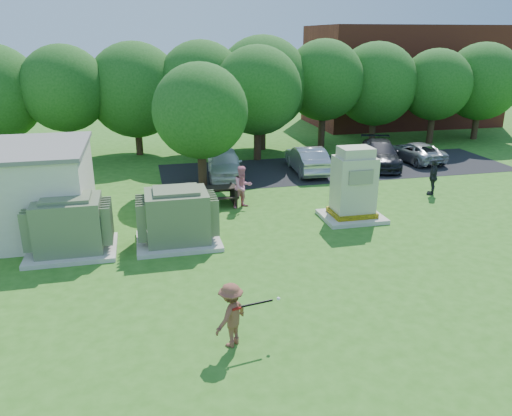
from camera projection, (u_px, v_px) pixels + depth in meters
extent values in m
plane|color=#2D6619|center=(287.00, 292.00, 14.76)|extent=(120.00, 120.00, 0.00)
cube|color=maroon|center=(401.00, 76.00, 42.16)|extent=(15.00, 8.00, 8.00)
cube|color=#232326|center=(337.00, 168.00, 28.68)|extent=(20.00, 6.00, 0.01)
cube|color=beige|center=(73.00, 250.00, 17.48)|extent=(3.00, 2.40, 0.15)
cube|color=#606E4E|center=(69.00, 224.00, 17.16)|extent=(2.20, 1.80, 1.80)
cube|color=#606E4E|center=(66.00, 198.00, 16.85)|extent=(1.60, 1.30, 0.12)
cube|color=#606E4E|center=(30.00, 227.00, 16.88)|extent=(0.32, 1.50, 1.35)
cube|color=#606E4E|center=(107.00, 221.00, 17.43)|extent=(0.32, 1.50, 1.35)
cube|color=beige|center=(179.00, 241.00, 18.28)|extent=(3.00, 2.40, 0.15)
cube|color=#5D6949|center=(177.00, 216.00, 17.96)|extent=(2.20, 1.80, 1.80)
cube|color=#5D6949|center=(176.00, 190.00, 17.64)|extent=(1.60, 1.30, 0.12)
cube|color=#5D6949|center=(141.00, 218.00, 17.68)|extent=(0.32, 1.50, 1.35)
cube|color=#5D6949|center=(212.00, 213.00, 18.22)|extent=(0.32, 1.50, 1.35)
cube|color=beige|center=(352.00, 217.00, 20.70)|extent=(2.47, 2.02, 0.17)
cube|color=yellow|center=(352.00, 212.00, 20.64)|extent=(1.74, 1.41, 0.20)
cube|color=#BCB99C|center=(354.00, 184.00, 20.24)|extent=(1.57, 1.24, 2.25)
cube|color=#BCB99C|center=(356.00, 152.00, 19.81)|extent=(1.29, 1.01, 0.39)
cube|color=gray|center=(361.00, 178.00, 19.49)|extent=(1.01, 0.04, 0.56)
cube|color=black|center=(215.00, 188.00, 22.17)|extent=(1.92, 0.75, 0.06)
cube|color=black|center=(213.00, 191.00, 22.82)|extent=(1.92, 0.27, 0.05)
cube|color=black|center=(217.00, 199.00, 21.73)|extent=(1.92, 0.27, 0.05)
cube|color=black|center=(197.00, 198.00, 22.12)|extent=(0.09, 1.44, 0.79)
cube|color=black|center=(234.00, 195.00, 22.48)|extent=(0.09, 1.44, 0.79)
imported|color=brown|center=(231.00, 315.00, 12.01)|extent=(1.20, 1.17, 1.65)
imported|color=pink|center=(243.00, 187.00, 21.80)|extent=(1.10, 0.97, 1.87)
imported|color=#242429|center=(433.00, 177.00, 23.63)|extent=(0.95, 1.04, 1.70)
imported|color=white|center=(225.00, 163.00, 26.66)|extent=(2.23, 4.55, 1.49)
imported|color=#A3A3A7|center=(307.00, 159.00, 27.58)|extent=(1.79, 4.51, 1.46)
imported|color=black|center=(380.00, 154.00, 28.90)|extent=(3.52, 5.38, 1.45)
imported|color=#A3A3A7|center=(415.00, 152.00, 30.03)|extent=(2.36, 4.37, 1.17)
cylinder|color=black|center=(256.00, 304.00, 12.02)|extent=(0.85, 0.20, 0.06)
cylinder|color=maroon|center=(237.00, 309.00, 11.78)|extent=(0.23, 0.10, 0.06)
sphere|color=white|center=(278.00, 299.00, 12.27)|extent=(0.09, 0.09, 0.09)
cylinder|color=#47301E|center=(1.00, 142.00, 29.65)|extent=(0.44, 0.44, 2.40)
cylinder|color=#47301E|center=(70.00, 138.00, 29.89)|extent=(0.44, 0.44, 2.80)
sphere|color=#235B1C|center=(64.00, 88.00, 28.94)|extent=(5.00, 5.00, 5.00)
cylinder|color=#47301E|center=(139.00, 137.00, 31.57)|extent=(0.44, 0.44, 2.30)
sphere|color=#235B1C|center=(135.00, 90.00, 30.62)|extent=(5.80, 5.80, 5.80)
cylinder|color=#47301E|center=(203.00, 133.00, 31.53)|extent=(0.44, 0.44, 2.70)
sphere|color=#235B1C|center=(202.00, 85.00, 30.56)|extent=(5.40, 5.40, 5.40)
cylinder|color=#47301E|center=(262.00, 131.00, 32.97)|extent=(0.44, 0.44, 2.50)
sphere|color=#235B1C|center=(263.00, 83.00, 31.98)|extent=(6.00, 6.00, 6.00)
cylinder|color=#47301E|center=(322.00, 126.00, 33.40)|extent=(0.44, 0.44, 2.90)
sphere|color=#235B1C|center=(324.00, 80.00, 32.41)|extent=(5.20, 5.20, 5.20)
cylinder|color=#47301E|center=(373.00, 126.00, 34.89)|extent=(0.44, 0.44, 2.40)
sphere|color=#235B1C|center=(376.00, 84.00, 33.95)|extent=(5.60, 5.60, 5.60)
cylinder|color=#47301E|center=(431.00, 125.00, 34.89)|extent=(0.44, 0.44, 2.60)
sphere|color=#235B1C|center=(436.00, 85.00, 33.99)|extent=(4.80, 4.80, 4.80)
cylinder|color=#47301E|center=(476.00, 122.00, 36.31)|extent=(0.44, 0.44, 2.50)
sphere|color=#235B1C|center=(482.00, 82.00, 35.37)|extent=(5.40, 5.40, 5.40)
cylinder|color=#47301E|center=(202.00, 163.00, 24.74)|extent=(0.44, 0.44, 2.40)
sphere|color=#235B1C|center=(200.00, 111.00, 23.89)|extent=(4.60, 4.60, 4.60)
cylinder|color=#47301E|center=(257.00, 139.00, 30.16)|extent=(0.44, 0.44, 2.60)
sphere|color=#235B1C|center=(257.00, 90.00, 29.23)|extent=(5.20, 5.20, 5.20)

